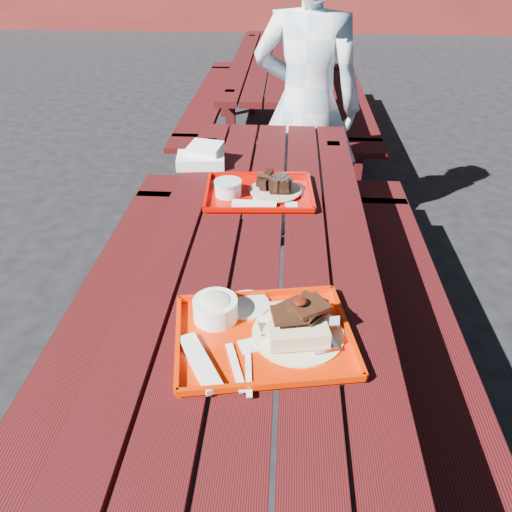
% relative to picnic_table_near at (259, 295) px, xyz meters
% --- Properties ---
extents(ground, '(60.00, 60.00, 0.00)m').
position_rel_picnic_table_near_xyz_m(ground, '(0.00, 0.00, -0.56)').
color(ground, black).
rests_on(ground, ground).
extents(picnic_table_near, '(1.41, 2.40, 0.75)m').
position_rel_picnic_table_near_xyz_m(picnic_table_near, '(0.00, 0.00, 0.00)').
color(picnic_table_near, '#450D0D').
rests_on(picnic_table_near, ground).
extents(picnic_table_far, '(1.41, 2.40, 0.75)m').
position_rel_picnic_table_near_xyz_m(picnic_table_far, '(0.00, 2.80, 0.00)').
color(picnic_table_far, '#450D0D').
rests_on(picnic_table_far, ground).
extents(near_tray, '(0.49, 0.41, 0.14)m').
position_rel_picnic_table_near_xyz_m(near_tray, '(0.03, -0.41, 0.22)').
color(near_tray, red).
rests_on(near_tray, picnic_table_near).
extents(far_tray, '(0.43, 0.35, 0.07)m').
position_rel_picnic_table_near_xyz_m(far_tray, '(-0.03, 0.38, 0.21)').
color(far_tray, '#B40700').
rests_on(far_tray, picnic_table_near).
extents(white_cloth, '(0.22, 0.18, 0.08)m').
position_rel_picnic_table_near_xyz_m(white_cloth, '(-0.29, 0.67, 0.22)').
color(white_cloth, white).
rests_on(white_cloth, picnic_table_near).
extents(person, '(0.65, 0.49, 1.61)m').
position_rel_picnic_table_near_xyz_m(person, '(0.17, 1.34, 0.25)').
color(person, '#A0BFD5').
rests_on(person, ground).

